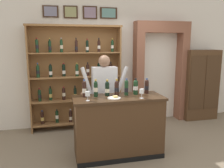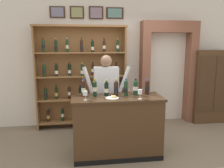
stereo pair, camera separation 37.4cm
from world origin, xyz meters
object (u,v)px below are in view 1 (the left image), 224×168
object	(u,v)px
shopkeeper	(104,89)
wine_glass_spare	(88,94)
wine_glass_right	(142,92)
tasting_bottle_riserva	(96,88)
tasting_bottle_chianti	(107,88)
tasting_bottle_rosso	(117,88)
tasting_bottle_grappa	(136,87)
tasting_counter	(118,126)
tasting_bottle_bianco	(126,87)
side_cabinet	(200,85)
cheese_plate	(114,98)
tasting_bottle_prosecco	(84,89)
tasting_bottle_vin_santo	(147,86)
wine_shelf	(76,76)

from	to	relation	value
shopkeeper	wine_glass_spare	xyz separation A→B (m)	(-0.41, -0.74, 0.08)
shopkeeper	wine_glass_right	distance (m)	0.90
tasting_bottle_riserva	tasting_bottle_chianti	bearing A→B (deg)	6.75
tasting_bottle_rosso	tasting_bottle_grappa	distance (m)	0.33
tasting_counter	tasting_bottle_bianco	size ratio (longest dim) A/B	5.18
side_cabinet	tasting_bottle_grappa	xyz separation A→B (m)	(-2.14, -1.31, 0.30)
wine_glass_spare	cheese_plate	distance (m)	0.44
tasting_bottle_prosecco	tasting_bottle_vin_santo	bearing A→B (deg)	0.41
side_cabinet	cheese_plate	distance (m)	2.97
shopkeeper	tasting_bottle_bianco	distance (m)	0.60
cheese_plate	wine_shelf	bearing A→B (deg)	106.88
tasting_bottle_grappa	wine_glass_spare	distance (m)	0.89
side_cabinet	tasting_bottle_prosecco	bearing A→B (deg)	-156.77
tasting_counter	tasting_bottle_chianti	world-z (taller)	tasting_bottle_chianti
side_cabinet	tasting_counter	size ratio (longest dim) A/B	1.15
tasting_bottle_chianti	tasting_bottle_rosso	world-z (taller)	tasting_bottle_rosso
tasting_bottle_riserva	tasting_counter	bearing A→B (deg)	-13.34
tasting_bottle_bianco	tasting_bottle_grappa	bearing A→B (deg)	8.86
tasting_bottle_vin_santo	tasting_bottle_grappa	bearing A→B (deg)	-173.39
tasting_bottle_rosso	tasting_bottle_prosecco	bearing A→B (deg)	178.57
wine_shelf	tasting_bottle_bianco	size ratio (longest dim) A/B	7.84
tasting_bottle_bianco	shopkeeper	bearing A→B (deg)	117.40
side_cabinet	cheese_plate	size ratio (longest dim) A/B	8.01
tasting_bottle_prosecco	tasting_bottle_grappa	distance (m)	0.87
wine_shelf	side_cabinet	size ratio (longest dim) A/B	1.32
tasting_bottle_bianco	tasting_counter	bearing A→B (deg)	-155.62
wine_shelf	wine_glass_right	xyz separation A→B (m)	(0.90, -1.67, -0.05)
cheese_plate	tasting_counter	bearing A→B (deg)	43.95
tasting_bottle_chianti	wine_glass_right	bearing A→B (deg)	-30.85
tasting_bottle_chianti	tasting_bottle_vin_santo	bearing A→B (deg)	1.09
tasting_bottle_grappa	tasting_bottle_vin_santo	world-z (taller)	tasting_bottle_grappa
wine_glass_spare	tasting_bottle_grappa	bearing A→B (deg)	15.92
side_cabinet	shopkeeper	xyz separation A→B (m)	(-2.58, -0.81, 0.18)
shopkeeper	tasting_bottle_riserva	world-z (taller)	shopkeeper
wine_shelf	tasting_bottle_prosecco	distance (m)	1.36
tasting_bottle_riserva	cheese_plate	distance (m)	0.35
wine_shelf	wine_glass_spare	bearing A→B (deg)	-88.41
side_cabinet	wine_glass_spare	xyz separation A→B (m)	(-2.99, -1.55, 0.27)
tasting_bottle_chianti	tasting_counter	bearing A→B (deg)	-33.40
tasting_bottle_chianti	tasting_bottle_grappa	distance (m)	0.49
tasting_counter	wine_glass_right	size ratio (longest dim) A/B	9.67
tasting_bottle_bianco	tasting_bottle_chianti	bearing A→B (deg)	173.30
tasting_bottle_riserva	tasting_bottle_vin_santo	world-z (taller)	tasting_bottle_riserva
tasting_bottle_chianti	side_cabinet	bearing A→B (deg)	26.24
shopkeeper	tasting_bottle_prosecco	size ratio (longest dim) A/B	5.68
tasting_bottle_bianco	tasting_bottle_vin_santo	distance (m)	0.39
tasting_bottle_chianti	wine_glass_right	xyz separation A→B (m)	(0.50, -0.30, -0.02)
tasting_bottle_bianco	tasting_bottle_vin_santo	xyz separation A→B (m)	(0.38, 0.05, -0.00)
tasting_counter	tasting_bottle_chianti	size ratio (longest dim) A/B	5.41
tasting_bottle_bianco	tasting_bottle_rosso	bearing A→B (deg)	169.40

